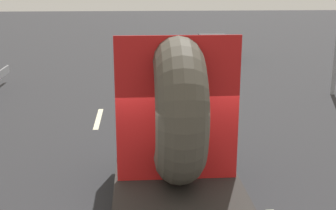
{
  "coord_description": "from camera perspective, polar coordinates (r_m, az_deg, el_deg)",
  "views": [
    {
      "loc": [
        -0.63,
        -6.89,
        4.19
      ],
      "look_at": [
        -0.01,
        1.78,
        1.78
      ],
      "focal_mm": 47.89,
      "sensor_mm": 36.0,
      "label": 1
    }
  ],
  "objects": [
    {
      "name": "flatbed_truck",
      "position": [
        8.37,
        0.34,
        -1.7
      ],
      "size": [
        2.02,
        4.7,
        3.43
      ],
      "color": "black",
      "rests_on": "ground_plane"
    },
    {
      "name": "lane_dash_right_far",
      "position": [
        14.95,
        5.61,
        -0.85
      ],
      "size": [
        0.16,
        2.4,
        0.01
      ],
      "primitive_type": "cube",
      "rotation": [
        0.0,
        0.0,
        1.57
      ],
      "color": "beige",
      "rests_on": "ground_plane"
    },
    {
      "name": "distant_sedan",
      "position": [
        25.42,
        5.82,
        7.49
      ],
      "size": [
        1.7,
        3.96,
        1.29
      ],
      "color": "black",
      "rests_on": "ground_plane"
    },
    {
      "name": "lane_dash_left_far",
      "position": [
        14.31,
        -8.85,
        -1.72
      ],
      "size": [
        0.16,
        2.2,
        0.01
      ],
      "primitive_type": "cube",
      "rotation": [
        0.0,
        0.0,
        1.57
      ],
      "color": "beige",
      "rests_on": "ground_plane"
    }
  ]
}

